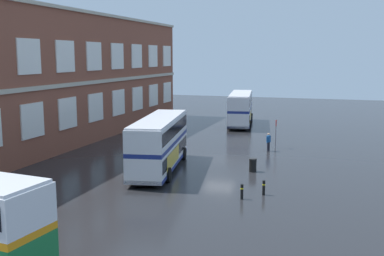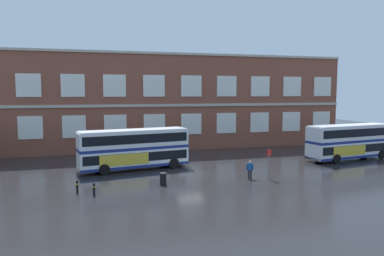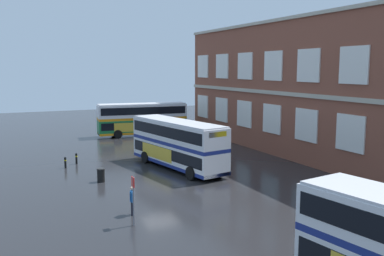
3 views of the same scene
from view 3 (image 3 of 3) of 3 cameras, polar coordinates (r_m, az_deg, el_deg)
The scene contains 9 objects.
ground_plane at distance 31.30m, azimuth -0.84°, elevation -7.60°, with size 120.00×120.00×0.00m, color #232326.
brick_terminal_building at distance 38.61m, azimuth 22.27°, elevation 4.38°, with size 50.38×8.19×13.04m.
double_decker_near at distance 53.72m, azimuth -6.70°, elevation 1.26°, with size 3.71×11.20×4.07m.
double_decker_middle at distance 35.89m, azimuth -1.99°, elevation -2.06°, with size 11.28×4.47×4.07m.
waiting_passenger at distance 25.04m, azimuth -8.03°, elevation -9.48°, with size 0.63×0.37×1.70m.
bus_stand_flag at distance 23.20m, azimuth -7.86°, elevation -9.09°, with size 0.44×0.10×2.70m.
station_litter_bin at distance 32.58m, azimuth -12.14°, elevation -6.21°, with size 0.60×0.60×1.03m.
safety_bollard_west at distance 37.73m, azimuth -16.65°, elevation -4.46°, with size 0.19×0.19×0.95m.
safety_bollard_east at distance 39.13m, azimuth -15.27°, elevation -3.97°, with size 0.19×0.19×0.95m.
Camera 3 is at (27.54, -10.25, 8.43)m, focal length 39.71 mm.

